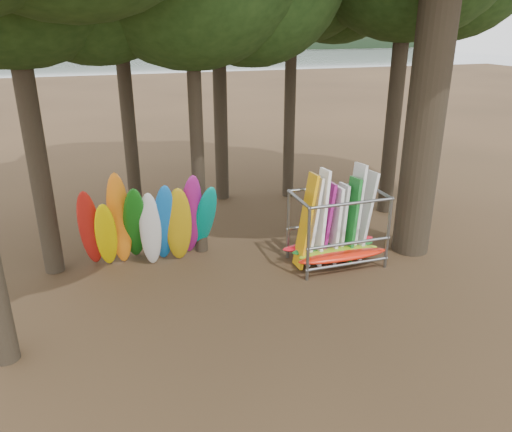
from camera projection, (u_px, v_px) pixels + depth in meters
name	position (u px, v px, depth m)	size (l,w,h in m)	color
ground	(272.00, 281.00, 13.93)	(120.00, 120.00, 0.00)	#47331E
lake	(123.00, 75.00, 67.07)	(160.00, 160.00, 0.00)	gray
far_shore	(106.00, 43.00, 110.62)	(160.00, 4.00, 4.00)	black
kayak_row	(151.00, 224.00, 14.32)	(4.02, 2.02, 3.23)	red
storage_rack	(337.00, 230.00, 14.67)	(3.05, 1.50, 2.92)	slate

